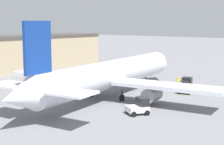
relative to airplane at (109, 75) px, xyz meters
The scene contains 5 objects.
ground_plane 3.49m from the airplane, ahead, with size 400.00×400.00×0.00m, color slate.
airplane is the anchor object (origin of this frame).
ground_crew_worker 14.70m from the airplane, 15.85° to the right, with size 0.40×0.40×1.84m.
baggage_tug 9.83m from the airplane, 119.64° to the right, with size 3.14×3.08×1.99m.
belt_loader_truck 12.85m from the airplane, 34.54° to the right, with size 3.47×2.49×2.34m.
Camera 1 is at (-39.19, -30.14, 10.86)m, focal length 55.00 mm.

